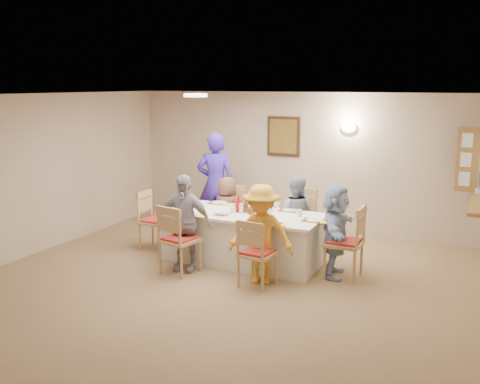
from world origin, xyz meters
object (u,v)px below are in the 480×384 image
at_px(diner_front_right, 261,234).
at_px(chair_right_end, 344,241).
at_px(condiment_ketchup, 239,203).
at_px(chair_left_end, 156,220).
at_px(diner_front_left, 184,223).
at_px(dining_table, 242,237).
at_px(diner_back_left, 227,211).
at_px(chair_back_left, 230,215).
at_px(chair_back_right, 298,221).
at_px(diner_back_right, 295,216).
at_px(chair_front_right, 258,252).
at_px(caregiver, 216,184).
at_px(chair_front_left, 180,238).
at_px(diner_right_end, 335,231).

bearing_deg(diner_front_right, chair_right_end, 24.50).
bearing_deg(condiment_ketchup, chair_left_end, -179.09).
xyz_separation_m(diner_front_left, diner_front_right, (1.20, 0.00, -0.02)).
relative_size(dining_table, diner_front_left, 1.72).
bearing_deg(chair_left_end, chair_right_end, -91.54).
bearing_deg(diner_back_left, chair_back_left, -81.91).
distance_m(chair_back_right, chair_right_end, 1.24).
bearing_deg(diner_back_right, diner_back_left, -3.94).
xyz_separation_m(dining_table, chair_front_right, (0.60, -0.80, 0.08)).
xyz_separation_m(chair_front_right, condiment_ketchup, (-0.67, 0.82, 0.43)).
relative_size(chair_back_left, diner_front_right, 0.71).
relative_size(chair_back_right, caregiver, 0.56).
xyz_separation_m(chair_back_right, chair_front_left, (-1.20, -1.60, -0.01)).
height_order(chair_right_end, diner_back_left, diner_back_left).
height_order(diner_front_left, caregiver, caregiver).
bearing_deg(diner_front_left, chair_front_right, -16.58).
bearing_deg(diner_right_end, chair_front_right, 125.23).
distance_m(diner_back_left, diner_back_right, 1.20).
bearing_deg(chair_front_right, diner_back_right, -83.60).
bearing_deg(dining_table, chair_right_end, 0.00).
xyz_separation_m(diner_back_left, diner_right_end, (2.02, -0.68, 0.07)).
distance_m(chair_front_left, chair_right_end, 2.29).
bearing_deg(chair_back_left, diner_front_right, -62.49).
bearing_deg(caregiver, chair_right_end, 137.35).
bearing_deg(diner_back_left, chair_front_left, 98.09).
bearing_deg(chair_front_right, diner_front_right, -83.60).
bearing_deg(chair_right_end, diner_back_left, -106.87).
bearing_deg(chair_left_end, condiment_ketchup, -90.63).
relative_size(chair_back_right, diner_front_left, 0.73).
distance_m(chair_front_left, diner_back_left, 1.48).
bearing_deg(diner_right_end, chair_back_left, 59.33).
height_order(chair_back_right, caregiver, caregiver).
xyz_separation_m(dining_table, diner_back_right, (0.60, 0.68, 0.24)).
relative_size(diner_front_right, caregiver, 0.74).
bearing_deg(diner_front_left, chair_back_right, 40.10).
relative_size(chair_back_right, diner_right_end, 0.78).
distance_m(chair_back_left, diner_front_left, 1.50).
bearing_deg(chair_left_end, diner_front_right, -109.09).
height_order(chair_front_right, chair_left_end, chair_left_end).
bearing_deg(diner_right_end, condiment_ketchup, 80.04).
bearing_deg(condiment_ketchup, chair_back_right, 49.17).
bearing_deg(chair_right_end, diner_right_end, -89.32).
relative_size(chair_back_right, diner_front_right, 0.75).
distance_m(diner_back_left, condiment_ketchup, 0.90).
relative_size(chair_front_left, diner_front_left, 0.71).
bearing_deg(chair_back_left, chair_front_right, -64.65).
bearing_deg(diner_back_left, diner_right_end, 169.49).
xyz_separation_m(dining_table, chair_back_right, (0.60, 0.80, 0.13)).
relative_size(chair_front_right, chair_right_end, 0.90).
relative_size(diner_right_end, caregiver, 0.71).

